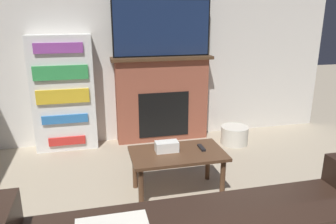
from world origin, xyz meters
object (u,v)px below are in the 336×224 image
object	(u,v)px
storage_basket	(234,135)
fireplace	(162,99)
tv	(162,28)
coffee_table	(177,158)
bookshelf	(64,94)

from	to	relation	value
storage_basket	fireplace	bearing A→B (deg)	156.49
fireplace	tv	xyz separation A→B (m)	(0.00, -0.02, 0.94)
coffee_table	bookshelf	distance (m)	1.86
fireplace	tv	bearing A→B (deg)	-90.00
tv	storage_basket	size ratio (longest dim) A/B	3.49
fireplace	storage_basket	bearing A→B (deg)	-23.51
tv	coffee_table	distance (m)	1.86
fireplace	tv	distance (m)	0.94
coffee_table	bookshelf	size ratio (longest dim) A/B	0.61
coffee_table	bookshelf	world-z (taller)	bookshelf
coffee_table	bookshelf	bearing A→B (deg)	127.60
fireplace	tv	world-z (taller)	tv
fireplace	bookshelf	distance (m)	1.29
bookshelf	tv	bearing A→B (deg)	0.13
tv	storage_basket	bearing A→B (deg)	-22.46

